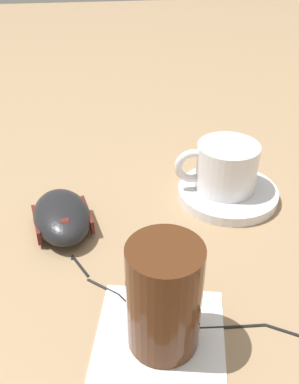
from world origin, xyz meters
name	(u,v)px	position (x,y,z in m)	size (l,w,h in m)	color
ground_plane	(137,261)	(0.00, 0.00, 0.00)	(3.00, 3.00, 0.00)	#9E7F5B
saucer	(227,193)	(-0.10, 0.13, 0.01)	(0.13, 0.13, 0.01)	white
coffee_cup	(225,167)	(-0.11, 0.12, 0.04)	(0.08, 0.11, 0.06)	white
computer_mouse	(62,216)	(-0.07, -0.08, 0.02)	(0.11, 0.08, 0.04)	black
mouse_cable	(170,308)	(0.07, 0.02, 0.00)	(0.13, 0.21, 0.00)	black
napkin_under_glass	(160,336)	(0.10, 0.01, 0.00)	(0.11, 0.11, 0.00)	white
drinking_glass	(164,297)	(0.10, 0.01, 0.05)	(0.06, 0.06, 0.10)	#4C2814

